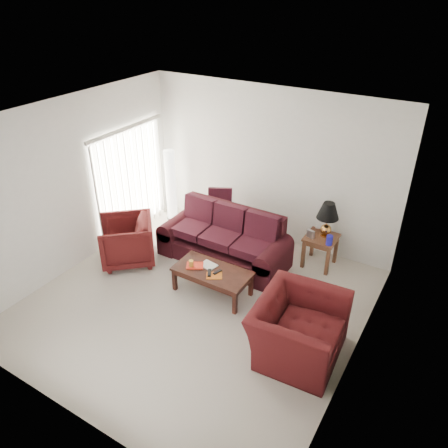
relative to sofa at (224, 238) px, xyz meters
The scene contains 19 objects.
floor 1.38m from the sofa, 78.31° to the right, with size 5.00×5.00×0.00m, color #BAAF9F.
blinds 2.24m from the sofa, behind, with size 0.10×2.00×2.16m, color silver.
sofa is the anchor object (origin of this frame).
throw_pillow 1.03m from the sofa, 125.20° to the left, with size 0.47×0.13×0.47m, color black.
end_table 1.76m from the sofa, 26.18° to the left, with size 0.55×0.55×0.60m, color brown, non-canonical shape.
table_lamp 1.87m from the sofa, 27.51° to the left, with size 0.39×0.39×0.65m, color #BB7F3A, non-canonical shape.
clock 1.56m from the sofa, 24.60° to the left, with size 0.14×0.05×0.14m, color silver.
blue_canister 1.87m from the sofa, 18.32° to the left, with size 0.11×0.11×0.18m, color #1F1CB6.
picture_frame 1.75m from the sofa, 33.01° to the left, with size 0.12×0.02×0.15m, color silver.
floor_lamp 2.00m from the sofa, 155.58° to the left, with size 0.26×0.26×1.57m, color white, non-canonical shape.
armchair_left 1.76m from the sofa, 148.25° to the right, with size 0.91×0.94×0.86m, color #400E0F.
armchair_right 2.51m from the sofa, 34.72° to the right, with size 1.30×1.14×0.84m, color #430F11.
coffee_table 1.01m from the sofa, 69.56° to the right, with size 1.27×0.64×0.44m, color black, non-canonical shape.
magazine_red 0.96m from the sofa, 88.39° to the right, with size 0.28×0.21×0.02m, color red.
magazine_white 0.86m from the sofa, 75.69° to the right, with size 0.27×0.20×0.02m, color silver.
magazine_orange 1.12m from the sofa, 66.39° to the right, with size 0.25×0.19×0.01m, color orange.
remote_a 1.09m from the sofa, 70.80° to the right, with size 0.06×0.19×0.02m, color black.
remote_b 1.04m from the sofa, 64.22° to the right, with size 0.05×0.16×0.02m, color black.
yellow_glass 1.01m from the sofa, 90.52° to the right, with size 0.07×0.07×0.13m, color gold.
Camera 1 is at (3.25, -4.51, 4.63)m, focal length 35.00 mm.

